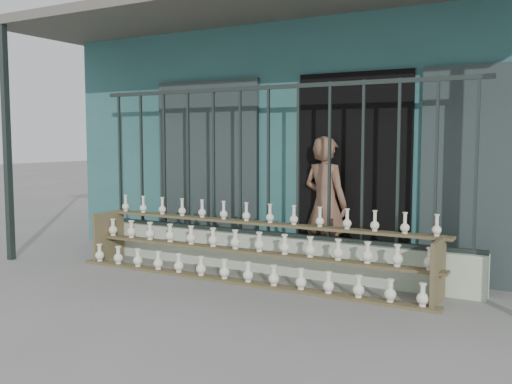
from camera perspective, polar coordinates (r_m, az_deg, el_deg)
The scene contains 6 objects.
ground at distance 5.93m, azimuth -4.81°, elevation -10.45°, with size 60.00×60.00×0.00m, color slate.
workshop_building at distance 9.51m, azimuth 9.63°, elevation 5.28°, with size 7.40×6.60×3.21m.
parapet_wall at distance 6.96m, azimuth 1.22°, elevation -6.17°, with size 5.00×0.20×0.45m, color beige.
security_fence at distance 6.83m, azimuth 1.23°, elevation 3.12°, with size 5.00×0.04×1.80m.
shelf_rack at distance 6.60m, azimuth -0.95°, elevation -5.56°, with size 4.50×0.68×0.85m.
elderly_woman at distance 6.94m, azimuth 6.95°, elevation -1.24°, with size 0.60×0.39×1.64m, color brown.
Camera 1 is at (3.21, -4.72, 1.60)m, focal length 40.00 mm.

